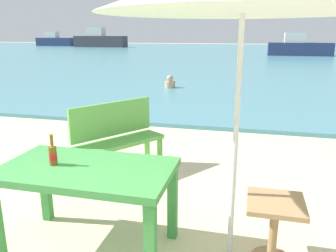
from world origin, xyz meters
TOP-DOWN VIEW (x-y plane):
  - sea_water at (0.00, 30.00)m, footprint 120.00×50.00m
  - picnic_table_green at (-0.40, 1.07)m, footprint 1.40×0.80m
  - beer_bottle_amber at (-0.68, 1.04)m, footprint 0.07×0.07m
  - side_table_wood at (1.10, 1.27)m, footprint 0.44×0.44m
  - bench_green_left at (-0.80, 2.64)m, footprint 0.97×1.19m
  - swimmer_person at (-1.74, 9.45)m, footprint 0.34×0.34m
  - boat_cargo_ship at (4.22, 27.57)m, footprint 4.79×1.31m
  - boat_tanker at (-25.54, 41.22)m, footprint 5.18×1.41m
  - boat_barge at (-18.00, 39.21)m, footprint 6.53×1.78m

SIDE VIEW (x-z plane):
  - sea_water at x=0.00m, z-range 0.00..0.08m
  - swimmer_person at x=-1.74m, z-range 0.03..0.44m
  - side_table_wood at x=1.10m, z-range 0.08..0.62m
  - bench_green_left at x=-0.80m, z-range 0.07..1.02m
  - picnic_table_green at x=-0.40m, z-range 0.27..1.03m
  - boat_cargo_ship at x=4.22m, z-range -0.16..1.58m
  - boat_tanker at x=-25.54m, z-range -0.18..1.70m
  - beer_bottle_amber at x=-0.68m, z-range 0.72..0.99m
  - boat_barge at x=-18.00m, z-range -0.25..2.12m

